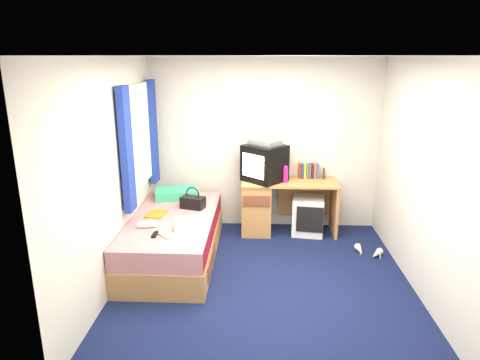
{
  "coord_description": "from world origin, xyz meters",
  "views": [
    {
      "loc": [
        -0.07,
        -4.23,
        2.39
      ],
      "look_at": [
        -0.3,
        0.7,
        0.97
      ],
      "focal_mm": 32.0,
      "sensor_mm": 36.0,
      "label": 1
    }
  ],
  "objects_px": {
    "pillow": "(176,194)",
    "storage_cube": "(308,215)",
    "remote_control": "(155,235)",
    "vcr": "(265,142)",
    "white_heels": "(368,252)",
    "desk": "(269,204)",
    "towel": "(190,224)",
    "pink_water_bottle": "(285,175)",
    "bed": "(174,238)",
    "magazine": "(156,214)",
    "colour_swatch_fan": "(164,235)",
    "water_bottle": "(147,225)",
    "handbag": "(193,202)",
    "aerosol_can": "(285,173)",
    "crt_tv": "(264,163)",
    "picture_frame": "(324,173)"
  },
  "relations": [
    {
      "from": "towel",
      "to": "desk",
      "type": "bearing_deg",
      "value": 53.83
    },
    {
      "from": "water_bottle",
      "to": "colour_swatch_fan",
      "type": "xyz_separation_m",
      "value": [
        0.24,
        -0.22,
        -0.03
      ]
    },
    {
      "from": "storage_cube",
      "to": "towel",
      "type": "relative_size",
      "value": 1.83
    },
    {
      "from": "remote_control",
      "to": "vcr",
      "type": "bearing_deg",
      "value": 50.61
    },
    {
      "from": "desk",
      "to": "pink_water_bottle",
      "type": "bearing_deg",
      "value": -19.72
    },
    {
      "from": "storage_cube",
      "to": "towel",
      "type": "bearing_deg",
      "value": -132.81
    },
    {
      "from": "pillow",
      "to": "crt_tv",
      "type": "distance_m",
      "value": 1.27
    },
    {
      "from": "remote_control",
      "to": "white_heels",
      "type": "height_order",
      "value": "remote_control"
    },
    {
      "from": "bed",
      "to": "white_heels",
      "type": "xyz_separation_m",
      "value": [
        2.41,
        0.18,
        -0.23
      ]
    },
    {
      "from": "towel",
      "to": "magazine",
      "type": "xyz_separation_m",
      "value": [
        -0.48,
        0.42,
        -0.04
      ]
    },
    {
      "from": "pink_water_bottle",
      "to": "handbag",
      "type": "height_order",
      "value": "pink_water_bottle"
    },
    {
      "from": "bed",
      "to": "crt_tv",
      "type": "height_order",
      "value": "crt_tv"
    },
    {
      "from": "water_bottle",
      "to": "white_heels",
      "type": "xyz_separation_m",
      "value": [
        2.63,
        0.53,
        -0.54
      ]
    },
    {
      "from": "desk",
      "to": "remote_control",
      "type": "bearing_deg",
      "value": -130.84
    },
    {
      "from": "bed",
      "to": "water_bottle",
      "type": "relative_size",
      "value": 10.0
    },
    {
      "from": "aerosol_can",
      "to": "pink_water_bottle",
      "type": "bearing_deg",
      "value": -89.08
    },
    {
      "from": "bed",
      "to": "water_bottle",
      "type": "distance_m",
      "value": 0.51
    },
    {
      "from": "aerosol_can",
      "to": "towel",
      "type": "relative_size",
      "value": 0.65
    },
    {
      "from": "crt_tv",
      "to": "water_bottle",
      "type": "xyz_separation_m",
      "value": [
        -1.33,
        -1.25,
        -0.42
      ]
    },
    {
      "from": "white_heels",
      "to": "towel",
      "type": "bearing_deg",
      "value": -166.1
    },
    {
      "from": "crt_tv",
      "to": "magazine",
      "type": "xyz_separation_m",
      "value": [
        -1.32,
        -0.83,
        -0.45
      ]
    },
    {
      "from": "handbag",
      "to": "magazine",
      "type": "xyz_separation_m",
      "value": [
        -0.41,
        -0.25,
        -0.07
      ]
    },
    {
      "from": "pink_water_bottle",
      "to": "colour_swatch_fan",
      "type": "height_order",
      "value": "pink_water_bottle"
    },
    {
      "from": "vcr",
      "to": "pink_water_bottle",
      "type": "relative_size",
      "value": 1.88
    },
    {
      "from": "handbag",
      "to": "magazine",
      "type": "height_order",
      "value": "handbag"
    },
    {
      "from": "pink_water_bottle",
      "to": "pillow",
      "type": "bearing_deg",
      "value": -175.95
    },
    {
      "from": "bed",
      "to": "storage_cube",
      "type": "bearing_deg",
      "value": 26.53
    },
    {
      "from": "storage_cube",
      "to": "pink_water_bottle",
      "type": "height_order",
      "value": "pink_water_bottle"
    },
    {
      "from": "desk",
      "to": "vcr",
      "type": "bearing_deg",
      "value": 176.9
    },
    {
      "from": "storage_cube",
      "to": "towel",
      "type": "xyz_separation_m",
      "value": [
        -1.46,
        -1.2,
        0.33
      ]
    },
    {
      "from": "white_heels",
      "to": "picture_frame",
      "type": "bearing_deg",
      "value": 118.23
    },
    {
      "from": "pink_water_bottle",
      "to": "bed",
      "type": "bearing_deg",
      "value": -149.26
    },
    {
      "from": "vcr",
      "to": "magazine",
      "type": "height_order",
      "value": "vcr"
    },
    {
      "from": "pillow",
      "to": "white_heels",
      "type": "xyz_separation_m",
      "value": [
        2.5,
        -0.54,
        -0.56
      ]
    },
    {
      "from": "pillow",
      "to": "remote_control",
      "type": "relative_size",
      "value": 3.45
    },
    {
      "from": "pink_water_bottle",
      "to": "magazine",
      "type": "relative_size",
      "value": 0.74
    },
    {
      "from": "remote_control",
      "to": "white_heels",
      "type": "xyz_separation_m",
      "value": [
        2.49,
        0.74,
        -0.51
      ]
    },
    {
      "from": "water_bottle",
      "to": "white_heels",
      "type": "relative_size",
      "value": 0.6
    },
    {
      "from": "pillow",
      "to": "storage_cube",
      "type": "relative_size",
      "value": 1.05
    },
    {
      "from": "pink_water_bottle",
      "to": "white_heels",
      "type": "distance_m",
      "value": 1.45
    },
    {
      "from": "pink_water_bottle",
      "to": "vcr",
      "type": "bearing_deg",
      "value": 164.23
    },
    {
      "from": "crt_tv",
      "to": "remote_control",
      "type": "distance_m",
      "value": 1.93
    },
    {
      "from": "pink_water_bottle",
      "to": "white_heels",
      "type": "height_order",
      "value": "pink_water_bottle"
    },
    {
      "from": "water_bottle",
      "to": "remote_control",
      "type": "relative_size",
      "value": 1.25
    },
    {
      "from": "magazine",
      "to": "remote_control",
      "type": "height_order",
      "value": "remote_control"
    },
    {
      "from": "bed",
      "to": "handbag",
      "type": "bearing_deg",
      "value": 58.92
    },
    {
      "from": "vcr",
      "to": "towel",
      "type": "height_order",
      "value": "vcr"
    },
    {
      "from": "remote_control",
      "to": "handbag",
      "type": "bearing_deg",
      "value": 72.13
    },
    {
      "from": "storage_cube",
      "to": "vcr",
      "type": "xyz_separation_m",
      "value": [
        -0.61,
        0.05,
        1.02
      ]
    },
    {
      "from": "storage_cube",
      "to": "colour_swatch_fan",
      "type": "height_order",
      "value": "colour_swatch_fan"
    }
  ]
}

